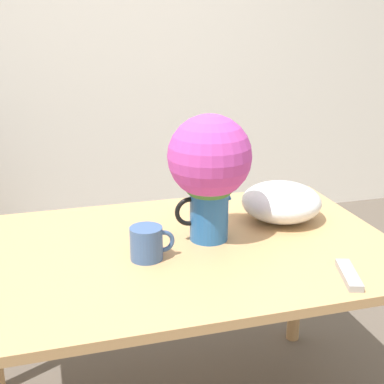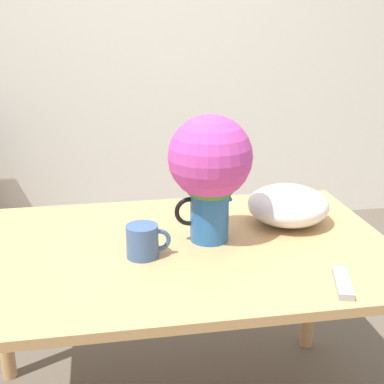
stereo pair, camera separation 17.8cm
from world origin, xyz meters
name	(u,v)px [view 2 (the right image)]	position (x,y,z in m)	size (l,w,h in m)	color
wall_back	(144,42)	(0.00, 2.03, 1.30)	(8.00, 0.05, 2.60)	silver
table	(176,270)	(-0.09, -0.06, 0.66)	(1.46, 0.95, 0.75)	tan
flower_vase	(210,167)	(0.03, -0.02, 1.01)	(0.28, 0.28, 0.44)	#235B9E
coffee_mug	(143,241)	(-0.20, -0.12, 0.80)	(0.14, 0.10, 0.11)	#385689
white_bowl	(288,205)	(0.35, 0.08, 0.82)	(0.30, 0.30, 0.14)	silver
remote_control	(343,283)	(0.34, -0.41, 0.76)	(0.09, 0.18, 0.02)	#999999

